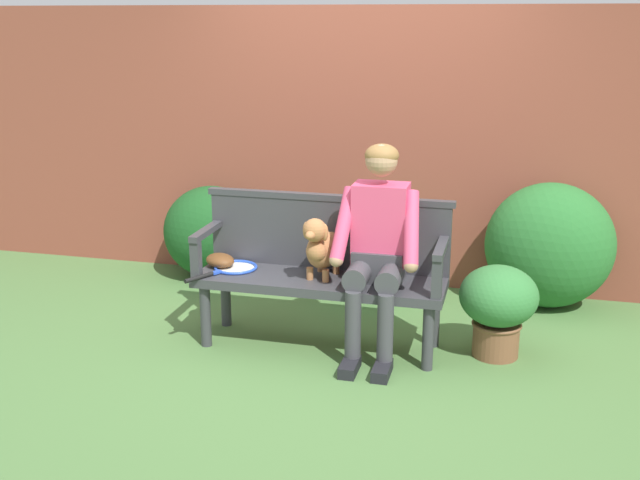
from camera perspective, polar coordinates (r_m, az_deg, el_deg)
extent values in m
plane|color=#4C753D|center=(5.17, 0.00, -7.76)|extent=(40.00, 40.00, 0.00)
cube|color=brown|center=(6.28, 3.45, 6.91)|extent=(8.00, 0.30, 2.18)
ellipsoid|color=#337538|center=(6.08, 3.87, -0.47)|extent=(0.87, 0.76, 0.72)
ellipsoid|color=#194C1E|center=(6.46, -7.98, 0.60)|extent=(0.79, 0.73, 0.76)
ellipsoid|color=#286B2D|center=(5.95, 16.51, -0.39)|extent=(0.94, 0.74, 0.94)
cube|color=#38383D|center=(5.00, 0.00, -3.08)|extent=(1.61, 0.49, 0.06)
cylinder|color=#38383D|center=(5.14, -8.41, -5.54)|extent=(0.07, 0.07, 0.42)
cylinder|color=#38383D|center=(4.80, 7.94, -7.14)|extent=(0.07, 0.07, 0.42)
cylinder|color=#38383D|center=(5.46, -6.94, -4.18)|extent=(0.07, 0.07, 0.42)
cylinder|color=#38383D|center=(5.14, 8.42, -5.57)|extent=(0.07, 0.07, 0.42)
cube|color=#38383D|center=(5.12, 0.59, 0.43)|extent=(1.61, 0.05, 0.46)
cube|color=#38383D|center=(5.06, 0.60, 3.15)|extent=(1.65, 0.06, 0.04)
cube|color=#38383D|center=(5.01, -9.10, -1.45)|extent=(0.06, 0.06, 0.24)
cube|color=#38383D|center=(5.15, -8.29, 0.70)|extent=(0.06, 0.49, 0.04)
cube|color=#38383D|center=(4.64, 8.59, -2.87)|extent=(0.06, 0.06, 0.24)
cube|color=#38383D|center=(4.79, 8.92, -0.52)|extent=(0.06, 0.49, 0.04)
cube|color=black|center=(4.79, 2.20, -9.31)|extent=(0.10, 0.24, 0.07)
cylinder|color=#3D3D42|center=(4.76, 2.43, -6.21)|extent=(0.10, 0.10, 0.43)
cylinder|color=#3D3D42|center=(4.81, 2.86, -2.51)|extent=(0.15, 0.31, 0.15)
cube|color=black|center=(4.76, 4.58, -9.54)|extent=(0.10, 0.24, 0.07)
cylinder|color=#3D3D42|center=(4.73, 4.82, -6.42)|extent=(0.10, 0.10, 0.43)
cylinder|color=#3D3D42|center=(4.78, 5.21, -2.70)|extent=(0.15, 0.31, 0.15)
cube|color=#3D3D42|center=(4.93, 4.37, -1.82)|extent=(0.32, 0.24, 0.20)
cube|color=#E04770|center=(4.88, 4.48, 1.16)|extent=(0.34, 0.22, 0.52)
cylinder|color=#E04770|center=(4.80, 1.77, 1.20)|extent=(0.14, 0.32, 0.45)
sphere|color=tan|center=(4.75, 1.21, -1.46)|extent=(0.09, 0.09, 0.09)
cylinder|color=#E04770|center=(4.73, 6.74, 0.87)|extent=(0.14, 0.32, 0.45)
sphere|color=tan|center=(4.68, 6.70, -1.87)|extent=(0.09, 0.09, 0.09)
sphere|color=tan|center=(4.77, 4.54, 5.86)|extent=(0.20, 0.20, 0.20)
ellipsoid|color=olive|center=(4.77, 4.57, 6.24)|extent=(0.21, 0.21, 0.14)
cylinder|color=#AD7042|center=(4.94, -0.75, -2.48)|extent=(0.04, 0.04, 0.08)
cylinder|color=#AD7042|center=(4.90, 0.41, -2.64)|extent=(0.04, 0.04, 0.08)
cylinder|color=#AD7042|center=(5.10, 0.05, -1.89)|extent=(0.04, 0.04, 0.08)
cylinder|color=#AD7042|center=(5.06, 1.19, -2.04)|extent=(0.04, 0.04, 0.08)
ellipsoid|color=#AD7042|center=(4.96, 0.23, -0.71)|extent=(0.24, 0.32, 0.24)
sphere|color=#AD7042|center=(4.86, -0.24, -0.82)|extent=(0.14, 0.14, 0.14)
sphere|color=#AD7042|center=(4.79, -0.38, 0.73)|extent=(0.15, 0.15, 0.15)
ellipsoid|color=#AD7042|center=(4.74, -0.70, 0.36)|extent=(0.07, 0.10, 0.06)
ellipsoid|color=#AD7042|center=(4.83, -1.02, 0.72)|extent=(0.05, 0.04, 0.11)
ellipsoid|color=#AD7042|center=(4.78, 0.36, 0.56)|extent=(0.05, 0.04, 0.11)
sphere|color=#AD7042|center=(5.07, 0.85, 0.23)|extent=(0.07, 0.07, 0.07)
torus|color=blue|center=(5.19, -6.22, -2.00)|extent=(0.39, 0.39, 0.02)
cylinder|color=silver|center=(5.19, -6.21, -2.08)|extent=(0.25, 0.25, 0.00)
cube|color=blue|center=(5.09, -7.63, -2.37)|extent=(0.07, 0.08, 0.02)
cylinder|color=black|center=(5.01, -8.88, -2.73)|extent=(0.13, 0.21, 0.03)
ellipsoid|color=brown|center=(5.23, -7.35, -1.49)|extent=(0.28, 0.26, 0.09)
cylinder|color=brown|center=(5.11, 12.79, -7.16)|extent=(0.29, 0.29, 0.21)
torus|color=brown|center=(5.07, 12.87, -6.06)|extent=(0.32, 0.32, 0.02)
ellipsoid|color=#337538|center=(5.00, 13.00, -4.02)|extent=(0.50, 0.50, 0.38)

